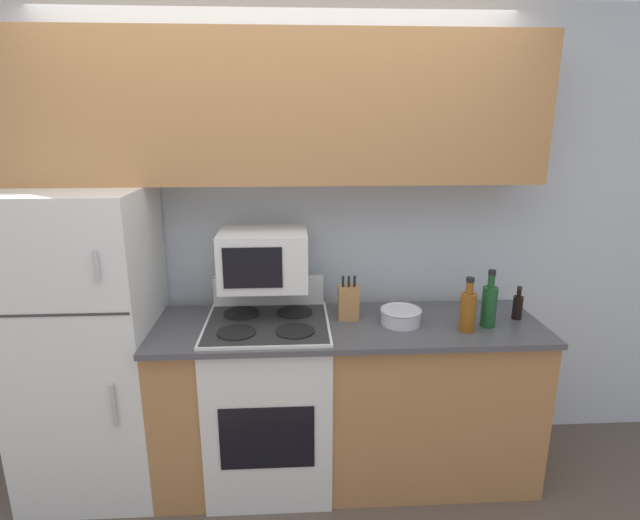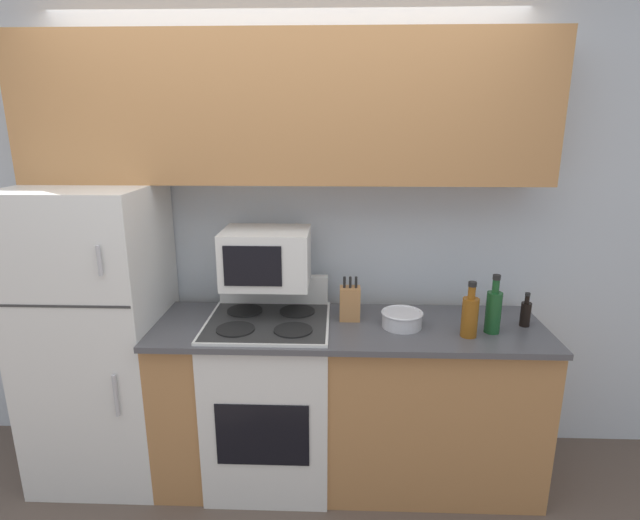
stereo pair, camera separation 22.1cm
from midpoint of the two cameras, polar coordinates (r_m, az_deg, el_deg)
The scene contains 12 objects.
ground_plane at distance 2.89m, azimuth -6.46°, elevation -26.70°, with size 12.00×12.00×0.00m, color brown.
wall_back at distance 2.91m, azimuth -6.50°, elevation 2.28°, with size 8.00×0.05×2.55m.
lower_cabinets at distance 2.84m, azimuth 0.79°, elevation -15.73°, with size 2.02×0.62×0.92m.
refrigerator at distance 2.95m, azimuth -26.83°, elevation -8.60°, with size 0.69×0.68×1.63m.
upper_cabinets at distance 2.65m, azimuth -7.21°, elevation 16.68°, with size 2.71×0.31×0.74m.
stove at distance 2.83m, azimuth -8.12°, elevation -15.55°, with size 0.64×0.60×1.09m.
microwave at distance 2.63m, azimuth -8.86°, elevation 0.14°, with size 0.45×0.35×0.29m.
knife_block at distance 2.65m, azimuth 0.86°, elevation -4.88°, with size 0.11×0.08×0.24m.
bowl at distance 2.62m, azimuth 6.84°, elevation -6.40°, with size 0.21×0.21×0.08m.
bottle_wine_green at distance 2.66m, azimuth 16.54°, elevation -4.92°, with size 0.08×0.08×0.30m.
bottle_whiskey at distance 2.57m, azimuth 14.20°, elevation -5.61°, with size 0.08×0.08×0.28m.
bottle_soy_sauce at distance 2.82m, azimuth 19.59°, elevation -5.03°, with size 0.05×0.05×0.18m.
Camera 1 is at (0.06, -2.13, 1.93)m, focal length 28.00 mm.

